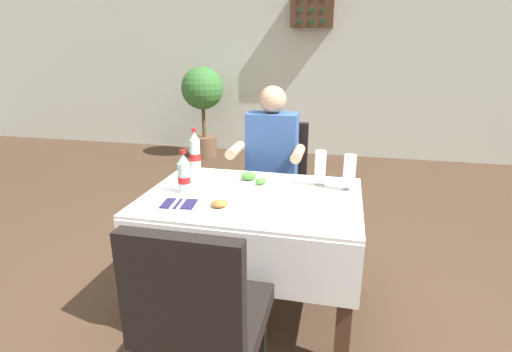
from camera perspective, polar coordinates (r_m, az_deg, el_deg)
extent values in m
plane|color=#473323|center=(2.54, -3.20, -18.26)|extent=(11.00, 11.00, 0.00)
cube|color=silver|center=(5.77, 7.38, 17.44)|extent=(11.00, 0.12, 2.88)
cube|color=white|center=(2.15, -0.59, -3.09)|extent=(1.18, 0.84, 0.02)
cube|color=white|center=(1.87, -3.60, -12.51)|extent=(1.18, 0.02, 0.32)
cube|color=white|center=(2.59, 1.55, -3.33)|extent=(1.18, 0.02, 0.32)
cube|color=white|center=(2.41, -14.27, -5.64)|extent=(0.02, 0.84, 0.32)
cube|color=white|center=(2.17, 14.74, -8.42)|extent=(0.02, 0.84, 0.32)
cube|color=#472D1E|center=(2.20, -16.93, -14.17)|extent=(0.07, 0.07, 0.71)
cube|color=#472D1E|center=(1.96, 12.89, -18.21)|extent=(0.07, 0.07, 0.71)
cube|color=#472D1E|center=(2.77, -9.63, -6.57)|extent=(0.07, 0.07, 0.71)
cube|color=#472D1E|center=(2.58, 13.05, -8.71)|extent=(0.07, 0.07, 0.71)
cube|color=black|center=(2.90, 2.74, -2.33)|extent=(0.44, 0.44, 0.08)
cube|color=black|center=(3.05, 3.65, 3.86)|extent=(0.42, 0.06, 0.44)
cube|color=black|center=(2.88, -1.31, -8.17)|extent=(0.04, 0.04, 0.45)
cube|color=black|center=(2.83, 5.47, -8.82)|extent=(0.04, 0.04, 0.45)
cube|color=black|center=(3.18, 0.19, -5.51)|extent=(0.04, 0.04, 0.45)
cube|color=black|center=(3.13, 6.30, -6.04)|extent=(0.04, 0.04, 0.45)
cube|color=black|center=(1.66, -6.71, -19.70)|extent=(0.44, 0.44, 0.08)
cube|color=black|center=(1.32, -10.88, -17.15)|extent=(0.42, 0.06, 0.44)
cube|color=black|center=(1.92, 0.68, -23.69)|extent=(0.04, 0.04, 0.45)
cube|color=black|center=(2.00, -9.64, -21.94)|extent=(0.04, 0.04, 0.45)
cylinder|color=#282D42|center=(2.84, -0.27, -8.58)|extent=(0.10, 0.10, 0.45)
cylinder|color=#282D42|center=(2.81, 2.94, -8.89)|extent=(0.10, 0.10, 0.45)
cube|color=#282D42|center=(2.86, 2.02, -2.19)|extent=(0.34, 0.36, 0.12)
cube|color=#385B9E|center=(2.84, 2.40, 4.23)|extent=(0.36, 0.20, 0.50)
sphere|color=tan|center=(2.78, 2.49, 11.15)|extent=(0.19, 0.19, 0.19)
cylinder|color=tan|center=(2.66, -3.06, 3.83)|extent=(0.07, 0.26, 0.07)
cylinder|color=tan|center=(2.58, 6.17, 3.28)|extent=(0.07, 0.26, 0.07)
cube|color=white|center=(1.97, -3.98, -4.76)|extent=(0.23, 0.23, 0.01)
ellipsoid|color=#B77A38|center=(1.97, -5.34, -4.07)|extent=(0.10, 0.08, 0.03)
ellipsoid|color=#99602D|center=(1.97, -5.33, -4.05)|extent=(0.12, 0.12, 0.03)
cube|color=white|center=(2.35, 0.45, -0.81)|extent=(0.26, 0.26, 0.01)
ellipsoid|color=#4C8E38|center=(2.28, 0.73, -0.73)|extent=(0.09, 0.09, 0.04)
ellipsoid|color=#4C8E38|center=(2.35, -1.05, 0.02)|extent=(0.12, 0.11, 0.05)
cylinder|color=white|center=(2.28, 13.33, -2.01)|extent=(0.07, 0.07, 0.01)
cylinder|color=white|center=(2.27, 13.36, -1.58)|extent=(0.02, 0.02, 0.03)
cylinder|color=white|center=(2.24, 13.55, 0.87)|extent=(0.07, 0.07, 0.17)
cylinder|color=gold|center=(2.25, 13.49, 0.09)|extent=(0.06, 0.06, 0.11)
cylinder|color=white|center=(2.32, 9.25, -1.34)|extent=(0.07, 0.07, 0.01)
cylinder|color=white|center=(2.32, 9.27, -0.92)|extent=(0.02, 0.02, 0.03)
cylinder|color=white|center=(2.29, 9.40, 1.52)|extent=(0.07, 0.07, 0.18)
cylinder|color=#C68928|center=(2.30, 9.36, 0.75)|extent=(0.06, 0.06, 0.11)
cylinder|color=silver|center=(2.20, -10.48, -0.29)|extent=(0.07, 0.07, 0.17)
cylinder|color=red|center=(2.20, -10.47, -0.50)|extent=(0.07, 0.07, 0.04)
cone|color=silver|center=(2.16, -10.65, 2.58)|extent=(0.06, 0.06, 0.05)
cylinder|color=red|center=(2.15, -10.71, 3.52)|extent=(0.03, 0.03, 0.02)
cylinder|color=silver|center=(2.58, -8.92, 3.01)|extent=(0.07, 0.07, 0.21)
cylinder|color=red|center=(2.58, -8.90, 2.79)|extent=(0.07, 0.07, 0.05)
cone|color=silver|center=(2.55, -9.06, 5.89)|extent=(0.06, 0.06, 0.05)
cylinder|color=red|center=(2.54, -9.10, 6.70)|extent=(0.03, 0.03, 0.02)
cube|color=#231E4C|center=(2.06, -11.23, -4.01)|extent=(0.18, 0.15, 0.01)
cube|color=silver|center=(2.07, -11.72, -3.80)|extent=(0.04, 0.19, 0.01)
cube|color=silver|center=(2.06, -10.76, -3.85)|extent=(0.04, 0.19, 0.01)
cylinder|color=brown|center=(5.68, -7.51, 4.27)|extent=(0.35, 0.35, 0.30)
cylinder|color=brown|center=(5.60, -7.67, 7.98)|extent=(0.05, 0.05, 0.45)
sphere|color=#387533|center=(5.54, -7.88, 12.63)|extent=(0.58, 0.58, 0.58)
cube|color=#472D1E|center=(5.62, 8.26, 22.88)|extent=(0.56, 0.20, 0.42)
cylinder|color=#193D1E|center=(5.59, 6.51, 21.54)|extent=(0.06, 0.14, 0.06)
cylinder|color=#193D1E|center=(5.57, 8.15, 21.48)|extent=(0.06, 0.14, 0.06)
cylinder|color=#193D1E|center=(5.56, 9.81, 21.42)|extent=(0.06, 0.14, 0.06)
cylinder|color=#193D1E|center=(5.60, 6.56, 22.97)|extent=(0.06, 0.14, 0.06)
cylinder|color=#193D1E|center=(5.58, 8.22, 22.92)|extent=(0.06, 0.14, 0.06)
cylinder|color=#193D1E|center=(5.57, 9.89, 22.85)|extent=(0.06, 0.14, 0.06)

